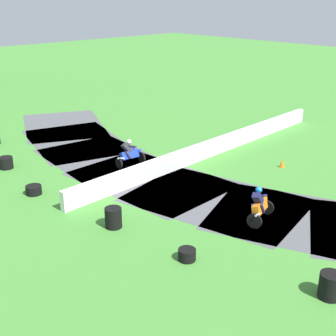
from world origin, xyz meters
The scene contains 11 objects.
ground_plane centered at (0.00, 0.00, 0.00)m, with size 120.00×120.00×0.00m, color #428433.
track_asphalt centered at (1.28, 0.07, 0.00)m, with size 10.24×31.18×0.01m.
safety_barrier centered at (4.91, 0.26, 0.45)m, with size 0.30×19.68×0.90m, color white.
motorcycle_lead_blue centered at (0.68, 2.20, 0.63)m, with size 1.71×0.95×1.42m.
motorcycle_chase_orange centered at (0.43, -6.22, 0.65)m, with size 1.68×1.10×1.43m.
tire_stack_mid_a centered at (-4.30, 6.16, 0.30)m, with size 0.71×0.71×0.60m.
tire_stack_mid_b centered at (-4.87, 2.22, 0.20)m, with size 0.71×0.71×0.40m.
tire_stack_far centered at (-4.17, -2.73, 0.40)m, with size 0.65×0.65×0.80m.
tire_stack_extra_a centered at (-3.79, -6.32, 0.20)m, with size 0.61×0.61×0.40m.
tire_stack_extra_b centered at (-2.20, -10.67, 0.40)m, with size 0.68×0.68×0.80m.
traffic_cone centered at (6.11, -3.48, 0.22)m, with size 0.28×0.28×0.44m, color orange.
Camera 1 is at (-13.65, -15.82, 8.52)m, focal length 49.90 mm.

